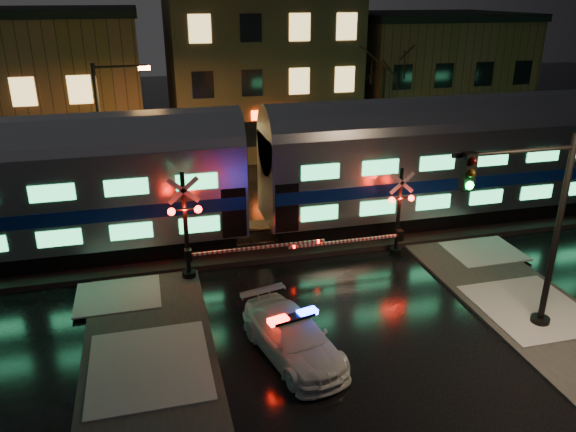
# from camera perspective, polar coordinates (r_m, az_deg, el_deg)

# --- Properties ---
(ground) EXTENTS (120.00, 120.00, 0.00)m
(ground) POSITION_cam_1_polar(r_m,az_deg,el_deg) (21.08, 3.98, -7.81)
(ground) COLOR black
(ground) RESTS_ON ground
(ballast) EXTENTS (90.00, 4.20, 0.24)m
(ballast) POSITION_cam_1_polar(r_m,az_deg,el_deg) (25.30, 0.46, -2.15)
(ballast) COLOR black
(ballast) RESTS_ON ground
(building_left) EXTENTS (14.00, 10.00, 9.00)m
(building_left) POSITION_cam_1_polar(r_m,az_deg,el_deg) (40.39, -24.83, 11.49)
(building_left) COLOR #502C1F
(building_left) RESTS_ON ground
(building_mid) EXTENTS (12.00, 11.00, 11.50)m
(building_mid) POSITION_cam_1_polar(r_m,az_deg,el_deg) (40.88, -3.23, 15.29)
(building_mid) COLOR brown
(building_mid) RESTS_ON ground
(building_right) EXTENTS (12.00, 10.00, 8.50)m
(building_right) POSITION_cam_1_polar(r_m,az_deg,el_deg) (44.99, 13.87, 13.39)
(building_right) COLOR #502C1F
(building_right) RESTS_ON ground
(train) EXTENTS (51.00, 3.12, 5.92)m
(train) POSITION_cam_1_polar(r_m,az_deg,el_deg) (23.78, -3.59, 4.63)
(train) COLOR black
(train) RESTS_ON ballast
(police_car) EXTENTS (2.84, 4.84, 1.47)m
(police_car) POSITION_cam_1_polar(r_m,az_deg,el_deg) (17.41, 0.50, -12.20)
(police_car) COLOR silver
(police_car) RESTS_ON ground
(crossing_signal_right) EXTENTS (5.40, 0.64, 3.82)m
(crossing_signal_right) POSITION_cam_1_polar(r_m,az_deg,el_deg) (23.50, 10.40, -0.61)
(crossing_signal_right) COLOR black
(crossing_signal_right) RESTS_ON ground
(crossing_signal_left) EXTENTS (6.13, 0.67, 4.34)m
(crossing_signal_left) POSITION_cam_1_polar(r_m,az_deg,el_deg) (21.50, -9.33, -2.08)
(crossing_signal_left) COLOR black
(crossing_signal_left) RESTS_ON ground
(traffic_light) EXTENTS (4.27, 0.74, 6.60)m
(traffic_light) POSITION_cam_1_polar(r_m,az_deg,el_deg) (18.76, 23.34, -1.64)
(traffic_light) COLOR black
(traffic_light) RESTS_ON ground
(streetlight) EXTENTS (2.52, 0.26, 7.54)m
(streetlight) POSITION_cam_1_polar(r_m,az_deg,el_deg) (27.07, -17.87, 7.86)
(streetlight) COLOR black
(streetlight) RESTS_ON ground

